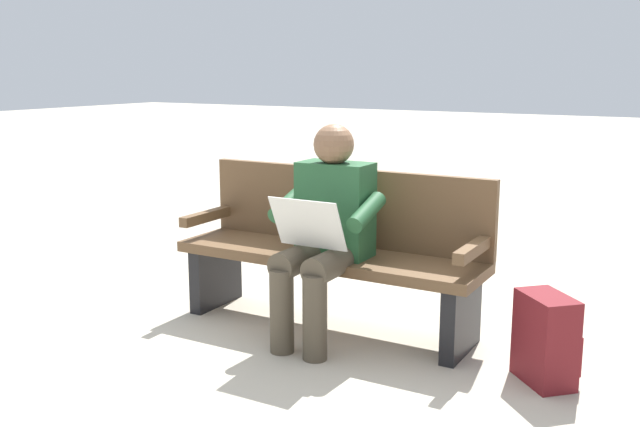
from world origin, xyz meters
The scene contains 4 objects.
ground_plane centered at (0.00, 0.00, 0.00)m, with size 40.00×40.00×0.00m, color #B7AD99.
bench_near centered at (0.00, -0.07, 0.46)m, with size 1.81×0.50×0.90m.
person_seated centered at (-0.08, 0.16, 0.63)m, with size 0.57×0.58×1.18m.
backpack centered at (-1.27, 0.13, 0.21)m, with size 0.35×0.35×0.43m.
Camera 1 is at (-1.98, 3.48, 1.48)m, focal length 40.83 mm.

